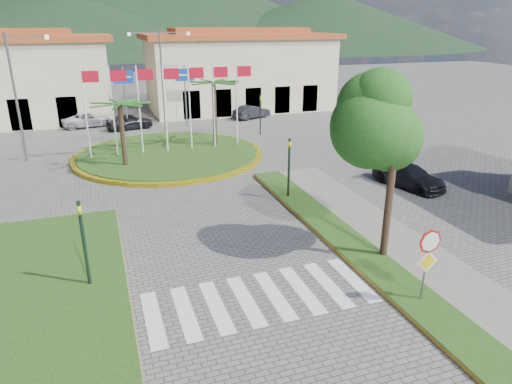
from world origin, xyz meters
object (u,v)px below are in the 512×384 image
object	(u,v)px
deciduous_tree	(397,126)
white_van	(89,119)
stop_sign	(428,255)
car_dark_a	(129,122)
roundabout_island	(169,154)
car_dark_b	(252,112)
car_side_right	(409,176)

from	to	relation	value
deciduous_tree	white_van	bearing A→B (deg)	110.09
stop_sign	car_dark_a	xyz separation A→B (m)	(-6.70, 29.59, -1.14)
deciduous_tree	stop_sign	bearing A→B (deg)	-101.18
roundabout_island	stop_sign	bearing A→B (deg)	-76.27
white_van	car_dark_a	xyz separation A→B (m)	(3.24, -2.27, 0.02)
car_dark_b	stop_sign	bearing A→B (deg)	148.49
car_dark_b	car_side_right	size ratio (longest dim) A/B	0.88
car_dark_a	car_dark_b	size ratio (longest dim) A/B	1.02
roundabout_island	car_side_right	bearing A→B (deg)	-42.08
roundabout_island	car_dark_a	world-z (taller)	roundabout_island
white_van	car_dark_b	xyz separation A→B (m)	(14.51, -1.31, -0.02)
roundabout_island	car_dark_a	size ratio (longest dim) A/B	3.33
stop_sign	car_dark_a	size ratio (longest dim) A/B	0.69
roundabout_island	car_dark_b	xyz separation A→B (m)	(9.47, 10.51, 0.44)
roundabout_island	deciduous_tree	xyz separation A→B (m)	(5.50, -17.00, 5.00)
deciduous_tree	car_dark_b	bearing A→B (deg)	81.78
roundabout_island	car_side_right	xyz separation A→B (m)	(11.53, -10.41, 0.44)
deciduous_tree	car_side_right	size ratio (longest dim) A/B	1.59
deciduous_tree	car_dark_b	size ratio (longest dim) A/B	1.82
stop_sign	white_van	world-z (taller)	stop_sign
car_side_right	deciduous_tree	bearing A→B (deg)	-148.81
white_van	car_dark_b	world-z (taller)	white_van
stop_sign	car_side_right	bearing A→B (deg)	55.43
stop_sign	deciduous_tree	xyz separation A→B (m)	(0.60, 3.04, 3.38)
stop_sign	car_dark_a	world-z (taller)	stop_sign
roundabout_island	car_side_right	size ratio (longest dim) A/B	2.97
stop_sign	deciduous_tree	size ratio (longest dim) A/B	0.39
roundabout_island	white_van	distance (m)	12.86
roundabout_island	white_van	size ratio (longest dim) A/B	2.78
roundabout_island	car_dark_a	xyz separation A→B (m)	(-1.81, 9.55, 0.47)
roundabout_island	white_van	xyz separation A→B (m)	(-5.04, 11.82, 0.46)
white_van	car_dark_a	bearing A→B (deg)	-135.34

